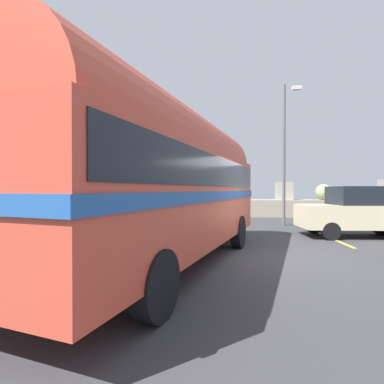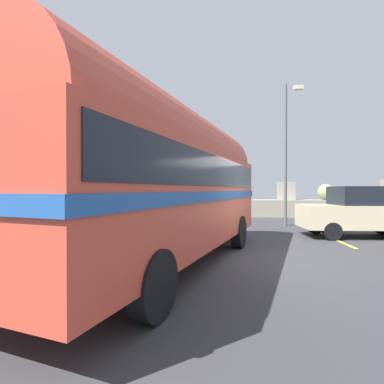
{
  "view_description": "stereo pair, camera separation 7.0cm",
  "coord_description": "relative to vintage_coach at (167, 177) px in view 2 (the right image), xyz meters",
  "views": [
    {
      "loc": [
        -1.13,
        -7.66,
        1.76
      ],
      "look_at": [
        -1.74,
        -0.24,
        1.7
      ],
      "focal_mm": 27.32,
      "sensor_mm": 36.0,
      "label": 1
    },
    {
      "loc": [
        -1.06,
        -7.65,
        1.76
      ],
      "look_at": [
        -1.74,
        -0.24,
        1.7
      ],
      "focal_mm": 27.32,
      "sensor_mm": 36.0,
      "label": 2
    }
  ],
  "objects": [
    {
      "name": "vintage_coach",
      "position": [
        0.0,
        0.0,
        0.0
      ],
      "size": [
        4.72,
        8.91,
        3.7
      ],
      "rotation": [
        0.0,
        0.0,
        -0.28
      ],
      "color": "black",
      "rests_on": "ground"
    },
    {
      "name": "parked_car_nearest",
      "position": [
        6.37,
        4.61,
        -1.08
      ],
      "size": [
        4.17,
        1.89,
        1.86
      ],
      "rotation": [
        0.0,
        0.0,
        1.62
      ],
      "color": "black",
      "rests_on": "ground"
    },
    {
      "name": "breakwater",
      "position": [
        2.51,
        12.84,
        -1.35
      ],
      "size": [
        31.36,
        2.03,
        2.41
      ],
      "color": "gray",
      "rests_on": "ground"
    },
    {
      "name": "ground",
      "position": [
        2.25,
        1.05,
        -2.04
      ],
      "size": [
        32.0,
        26.0,
        0.02
      ],
      "color": "#37373B"
    },
    {
      "name": "lamp_post",
      "position": [
        4.49,
        7.86,
        1.78
      ],
      "size": [
        0.93,
        0.4,
        6.83
      ],
      "color": "#5B5B60",
      "rests_on": "ground"
    }
  ]
}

